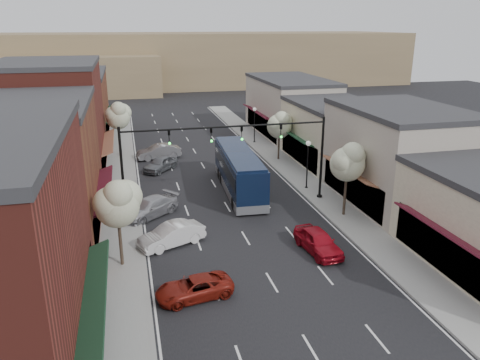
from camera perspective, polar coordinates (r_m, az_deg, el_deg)
ground at (r=30.84m, az=1.64°, el=-8.66°), size 160.00×160.00×0.00m
sidewalk_left at (r=47.07m, az=-14.39°, el=0.61°), size 2.80×73.00×0.15m
sidewalk_right at (r=49.63m, az=5.34°, el=2.05°), size 2.80×73.00×0.15m
curb_left at (r=47.06m, az=-12.69°, el=0.74°), size 0.25×73.00×0.17m
curb_right at (r=49.21m, az=3.80°, el=1.94°), size 0.25×73.00×0.17m
bldg_left_midnear at (r=34.45m, az=-24.67°, el=0.90°), size 10.14×14.10×9.40m
bldg_left_midfar at (r=47.72m, az=-21.96°, el=6.70°), size 10.14×14.10×10.90m
bldg_left_far at (r=63.58m, az=-20.01°, el=8.44°), size 10.14×18.10×8.40m
bldg_right_midnear at (r=40.00m, az=18.63°, el=2.79°), size 9.14×12.10×7.90m
bldg_right_midfar at (r=50.37m, az=11.37°, el=5.64°), size 9.14×12.10×6.40m
bldg_right_far at (r=62.98m, az=6.05°, el=8.89°), size 9.14×16.10×7.40m
hill_far at (r=116.94m, az=-10.46°, el=14.27°), size 120.00×30.00×12.00m
hill_near at (r=106.38m, az=-23.77°, el=11.57°), size 50.00×20.00×8.00m
signal_mast_right at (r=37.99m, az=6.70°, el=3.97°), size 8.22×0.46×7.00m
signal_mast_left at (r=35.74m, az=-10.48°, el=2.85°), size 8.22×0.46×7.00m
tree_right_near at (r=35.53m, az=13.09°, el=2.30°), size 2.85×2.65×5.95m
tree_right_far at (r=49.99m, az=4.88°, el=6.81°), size 2.85×2.65×5.43m
tree_left_near at (r=28.17m, az=-14.68°, el=-2.62°), size 2.85×2.65×5.69m
tree_left_far at (r=53.22m, az=-14.64°, el=7.67°), size 2.85×2.65×6.13m
lamp_post_near at (r=41.43m, az=8.26°, el=2.82°), size 0.44×0.44×4.44m
lamp_post_far at (r=57.58m, az=1.78°, el=7.42°), size 0.44×0.44×4.44m
coach_bus at (r=40.81m, az=-0.13°, el=1.15°), size 3.26×12.04×3.64m
red_hatchback at (r=30.85m, az=9.50°, el=-7.38°), size 2.25×4.54×1.49m
parked_car_a at (r=25.94m, az=-5.61°, el=-12.96°), size 4.44×2.59×1.16m
parked_car_b at (r=31.62m, az=-8.35°, el=-6.65°), size 4.77×3.23×1.49m
parked_car_c at (r=36.49m, az=-10.98°, el=-3.32°), size 5.13×4.68×1.44m
parked_car_d at (r=47.64m, az=-9.65°, el=1.98°), size 4.08×4.41×1.46m
parked_car_e at (r=51.96m, az=-9.90°, el=3.42°), size 4.99×2.41×1.57m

